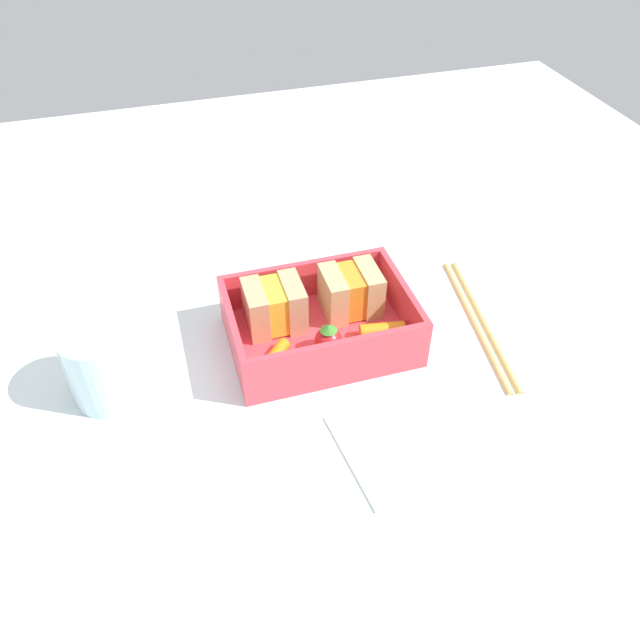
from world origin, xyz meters
The scene contains 11 objects.
ground_plane centered at (0.00, 0.00, -1.00)cm, with size 120.00×120.00×2.00cm, color silver.
bento_tray centered at (0.00, 0.00, 0.60)cm, with size 16.82×12.08×1.20cm, color #E93F4C.
bento_rim centered at (0.00, 0.00, 3.20)cm, with size 16.82×12.08×3.99cm.
sandwich_left centered at (-3.76, 2.31, 3.45)cm, with size 5.37×4.63×4.50cm.
sandwich_center_left centered at (3.76, 2.31, 3.45)cm, with size 5.37×4.63×4.50cm.
carrot_stick_far_left centered at (-5.09, -2.65, 1.80)cm, with size 1.19×1.19×4.13cm, color orange.
strawberry_far_left centered at (-0.39, -2.66, 2.60)cm, with size 2.56×2.56×3.16cm.
carrot_stick_left centered at (5.33, -2.31, 1.98)cm, with size 1.55×1.55×4.15cm, color orange.
chopstick_pair centered at (15.77, -1.99, 0.35)cm, with size 4.30×19.07×0.70cm.
drinking_glass centered at (-19.26, -0.98, 3.56)cm, with size 6.29×6.29×7.12cm, color silver.
folded_napkin centered at (3.79, -13.33, 0.20)cm, with size 11.38×9.65×0.40cm, color silver.
Camera 1 is at (-12.23, -41.12, 41.28)cm, focal length 35.00 mm.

